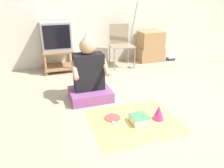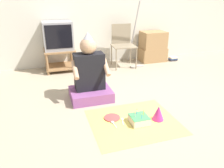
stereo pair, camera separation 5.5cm
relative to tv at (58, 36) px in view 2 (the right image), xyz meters
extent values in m
plane|color=tan|center=(1.16, -1.99, -0.67)|extent=(16.00, 16.00, 0.00)
cube|color=beige|center=(1.16, 0.28, 0.61)|extent=(6.40, 0.06, 2.55)
cube|color=#997047|center=(0.00, -0.01, -0.27)|extent=(0.56, 0.52, 0.03)
cube|color=#997047|center=(0.00, -0.01, -0.59)|extent=(0.56, 0.52, 0.02)
cylinder|color=#997047|center=(-0.25, -0.24, -0.46)|extent=(0.04, 0.04, 0.41)
cylinder|color=#997047|center=(0.25, -0.24, -0.46)|extent=(0.04, 0.04, 0.41)
cylinder|color=#997047|center=(-0.25, 0.22, -0.46)|extent=(0.04, 0.04, 0.41)
cylinder|color=#997047|center=(0.25, 0.22, -0.46)|extent=(0.04, 0.04, 0.41)
cube|color=#99999E|center=(0.00, 0.00, 0.00)|extent=(0.52, 0.45, 0.51)
cube|color=black|center=(0.00, -0.23, 0.01)|extent=(0.46, 0.01, 0.41)
cube|color=gray|center=(1.24, -0.19, -0.24)|extent=(0.47, 0.45, 0.02)
cube|color=gray|center=(1.25, 0.01, -0.04)|extent=(0.40, 0.04, 0.40)
cylinder|color=gray|center=(1.02, -0.37, -0.45)|extent=(0.02, 0.02, 0.43)
cylinder|color=gray|center=(1.43, -0.39, -0.45)|extent=(0.02, 0.02, 0.43)
cylinder|color=gray|center=(1.05, 0.01, -0.45)|extent=(0.02, 0.02, 0.43)
cylinder|color=gray|center=(1.45, -0.02, -0.45)|extent=(0.02, 0.02, 0.43)
cube|color=#A87F51|center=(1.99, 0.02, -0.52)|extent=(0.56, 0.39, 0.29)
cube|color=#A87F51|center=(1.99, 0.02, -0.20)|extent=(0.51, 0.39, 0.35)
cube|color=#B2ADA3|center=(1.49, -0.31, -0.65)|extent=(0.28, 0.09, 0.03)
cylinder|color=#B7B7BC|center=(1.49, -0.07, -0.02)|extent=(0.03, 0.49, 1.25)
cube|color=#333338|center=(2.44, -0.12, -0.65)|extent=(0.17, 0.11, 0.03)
cube|color=#284793|center=(2.45, -0.12, -0.63)|extent=(0.19, 0.11, 0.03)
cube|color=beige|center=(2.45, -0.12, -0.60)|extent=(0.17, 0.13, 0.03)
cube|color=#8C4C8C|center=(0.29, -1.42, -0.60)|extent=(0.57, 0.47, 0.14)
cube|color=black|center=(0.29, -1.37, -0.27)|extent=(0.41, 0.23, 0.51)
sphere|color=tan|center=(0.29, -1.37, 0.08)|extent=(0.22, 0.22, 0.22)
cone|color=silver|center=(0.29, -1.37, 0.22)|extent=(0.12, 0.12, 0.09)
cylinder|color=tan|center=(0.08, -1.49, -0.19)|extent=(0.06, 0.27, 0.21)
cylinder|color=tan|center=(0.50, -1.49, -0.19)|extent=(0.06, 0.27, 0.21)
cube|color=#EAD666|center=(0.63, -2.17, -0.67)|extent=(1.01, 0.86, 0.01)
cube|color=#F4E0C6|center=(0.68, -2.21, -0.62)|extent=(0.20, 0.20, 0.08)
cube|color=#4CB266|center=(0.68, -2.21, -0.58)|extent=(0.20, 0.20, 0.01)
cylinder|color=yellow|center=(0.74, -2.21, -0.55)|extent=(0.01, 0.01, 0.06)
sphere|color=#FFCC4C|center=(0.74, -2.21, -0.52)|extent=(0.01, 0.01, 0.01)
cylinder|color=#4C7FE5|center=(0.67, -2.16, -0.55)|extent=(0.01, 0.01, 0.06)
sphere|color=#FFCC4C|center=(0.67, -2.16, -0.52)|extent=(0.01, 0.01, 0.01)
cylinder|color=#E58CCC|center=(0.62, -2.22, -0.55)|extent=(0.01, 0.01, 0.06)
sphere|color=#FFCC4C|center=(0.62, -2.22, -0.52)|extent=(0.01, 0.01, 0.01)
cylinder|color=#4C7FE5|center=(0.68, -2.27, -0.55)|extent=(0.01, 0.01, 0.06)
sphere|color=#FFCC4C|center=(0.68, -2.27, -0.52)|extent=(0.01, 0.01, 0.01)
cone|color=#CC338C|center=(0.92, -2.22, -0.57)|extent=(0.14, 0.14, 0.18)
cylinder|color=#D84C4C|center=(0.41, -2.02, -0.66)|extent=(0.19, 0.19, 0.01)
ellipsoid|color=white|center=(0.52, -2.09, -0.66)|extent=(0.04, 0.05, 0.01)
cube|color=white|center=(0.50, -2.16, -0.66)|extent=(0.04, 0.10, 0.01)
ellipsoid|color=white|center=(0.39, -2.12, -0.66)|extent=(0.04, 0.05, 0.01)
cube|color=white|center=(0.39, -2.19, -0.66)|extent=(0.02, 0.10, 0.01)
camera|label=1|loc=(-0.33, -4.17, 0.73)|focal=35.00mm
camera|label=2|loc=(-0.28, -4.19, 0.73)|focal=35.00mm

